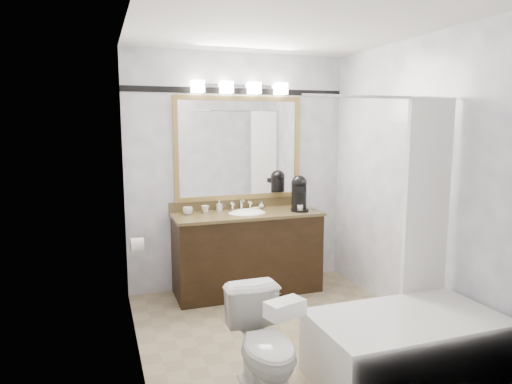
{
  "coord_description": "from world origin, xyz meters",
  "views": [
    {
      "loc": [
        -1.44,
        -3.39,
        1.76
      ],
      "look_at": [
        -0.13,
        0.35,
        1.17
      ],
      "focal_mm": 32.0,
      "sensor_mm": 36.0,
      "label": 1
    }
  ],
  "objects": [
    {
      "name": "room",
      "position": [
        0.0,
        0.0,
        1.25
      ],
      "size": [
        2.42,
        2.62,
        2.52
      ],
      "color": "gray",
      "rests_on": "ground"
    },
    {
      "name": "vanity",
      "position": [
        0.0,
        1.02,
        0.44
      ],
      "size": [
        1.53,
        0.58,
        0.97
      ],
      "color": "black",
      "rests_on": "ground"
    },
    {
      "name": "mirror",
      "position": [
        0.0,
        1.28,
        1.5
      ],
      "size": [
        1.4,
        0.04,
        1.1
      ],
      "color": "#A98A4C",
      "rests_on": "room"
    },
    {
      "name": "vanity_light_bar",
      "position": [
        0.0,
        1.23,
        2.13
      ],
      "size": [
        1.02,
        0.14,
        0.12
      ],
      "color": "silver",
      "rests_on": "room"
    },
    {
      "name": "accent_stripe",
      "position": [
        0.0,
        1.29,
        2.1
      ],
      "size": [
        2.4,
        0.01,
        0.06
      ],
      "primitive_type": "cube",
      "color": "black",
      "rests_on": "room"
    },
    {
      "name": "bathtub",
      "position": [
        0.55,
        -0.9,
        0.28
      ],
      "size": [
        1.3,
        0.75,
        1.96
      ],
      "color": "white",
      "rests_on": "ground"
    },
    {
      "name": "tp_roll",
      "position": [
        -1.14,
        0.66,
        0.7
      ],
      "size": [
        0.11,
        0.12,
        0.12
      ],
      "primitive_type": "cylinder",
      "rotation": [
        0.0,
        1.57,
        0.0
      ],
      "color": "white",
      "rests_on": "room"
    },
    {
      "name": "toilet",
      "position": [
        -0.47,
        -0.79,
        0.34
      ],
      "size": [
        0.38,
        0.67,
        0.68
      ],
      "primitive_type": "imported",
      "rotation": [
        0.0,
        0.0,
        0.0
      ],
      "color": "white",
      "rests_on": "ground"
    },
    {
      "name": "tissue_box",
      "position": [
        -0.47,
        -1.12,
        0.72
      ],
      "size": [
        0.25,
        0.18,
        0.09
      ],
      "primitive_type": "cube",
      "rotation": [
        0.0,
        0.0,
        0.28
      ],
      "color": "white",
      "rests_on": "toilet"
    },
    {
      "name": "coffee_maker",
      "position": [
        0.57,
        0.97,
        1.04
      ],
      "size": [
        0.2,
        0.24,
        0.37
      ],
      "rotation": [
        0.0,
        0.0,
        -0.29
      ],
      "color": "black",
      "rests_on": "vanity"
    },
    {
      "name": "cup_left",
      "position": [
        -0.6,
        1.12,
        0.89
      ],
      "size": [
        0.1,
        0.1,
        0.08
      ],
      "primitive_type": "imported",
      "rotation": [
        0.0,
        0.0,
        -0.01
      ],
      "color": "white",
      "rests_on": "vanity"
    },
    {
      "name": "cup_right",
      "position": [
        -0.41,
        1.16,
        0.89
      ],
      "size": [
        0.1,
        0.1,
        0.08
      ],
      "primitive_type": "imported",
      "rotation": [
        0.0,
        0.0,
        0.27
      ],
      "color": "white",
      "rests_on": "vanity"
    },
    {
      "name": "soap_bottle_a",
      "position": [
        -0.25,
        1.19,
        0.91
      ],
      "size": [
        0.06,
        0.06,
        0.11
      ],
      "primitive_type": "imported",
      "rotation": [
        0.0,
        0.0,
        0.08
      ],
      "color": "white",
      "rests_on": "vanity"
    },
    {
      "name": "soap_bottle_b",
      "position": [
        0.22,
        1.19,
        0.89
      ],
      "size": [
        0.07,
        0.07,
        0.07
      ],
      "primitive_type": "imported",
      "rotation": [
        0.0,
        0.0,
        -0.19
      ],
      "color": "white",
      "rests_on": "vanity"
    },
    {
      "name": "soap_bar",
      "position": [
        0.13,
        1.13,
        0.86
      ],
      "size": [
        0.1,
        0.08,
        0.03
      ],
      "primitive_type": "cube",
      "rotation": [
        0.0,
        0.0,
        0.41
      ],
      "color": "beige",
      "rests_on": "vanity"
    }
  ]
}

